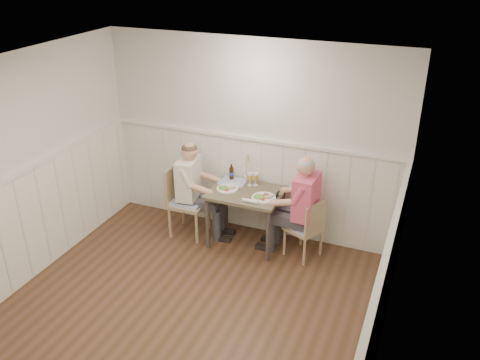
{
  "coord_description": "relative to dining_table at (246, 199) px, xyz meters",
  "views": [
    {
      "loc": [
        2.17,
        -3.5,
        3.64
      ],
      "look_at": [
        0.08,
        1.64,
        1.0
      ],
      "focal_mm": 38.0,
      "sensor_mm": 36.0,
      "label": 1
    }
  ],
  "objects": [
    {
      "name": "rolled_napkin",
      "position": [
        0.16,
        -0.26,
        0.12
      ],
      "size": [
        0.2,
        0.04,
        0.04
      ],
      "color": "white",
      "rests_on": "dining_table"
    },
    {
      "name": "room_shell",
      "position": [
        -0.08,
        -1.84,
        0.87
      ],
      "size": [
        4.04,
        4.54,
        2.6
      ],
      "color": "silver",
      "rests_on": "ground"
    },
    {
      "name": "beer_glass_b",
      "position": [
        -0.02,
        0.18,
        0.22
      ],
      "size": [
        0.07,
        0.07,
        0.18
      ],
      "color": "silver",
      "rests_on": "dining_table"
    },
    {
      "name": "man_in_pink",
      "position": [
        0.74,
        -0.0,
        -0.08
      ],
      "size": [
        0.64,
        0.45,
        1.36
      ],
      "color": "#3F3F47",
      "rests_on": "ground"
    },
    {
      "name": "beer_glass_a",
      "position": [
        0.05,
        0.21,
        0.22
      ],
      "size": [
        0.07,
        0.07,
        0.18
      ],
      "color": "silver",
      "rests_on": "dining_table"
    },
    {
      "name": "wainscot",
      "position": [
        -0.08,
        -1.15,
        0.04
      ],
      "size": [
        4.0,
        4.49,
        1.34
      ],
      "color": "white",
      "rests_on": "ground"
    },
    {
      "name": "gingham_mat",
      "position": [
        -0.26,
        0.2,
        0.1
      ],
      "size": [
        0.35,
        0.29,
        0.01
      ],
      "color": "#647AAE",
      "rests_on": "dining_table"
    },
    {
      "name": "chair_left",
      "position": [
        -0.84,
        -0.08,
        -0.12
      ],
      "size": [
        0.47,
        0.47,
        0.97
      ],
      "color": "tan",
      "rests_on": "ground"
    },
    {
      "name": "ground_plane",
      "position": [
        -0.08,
        -1.84,
        -0.65
      ],
      "size": [
        4.5,
        4.5,
        0.0
      ],
      "primitive_type": "plane",
      "color": "#472E1B"
    },
    {
      "name": "dining_table",
      "position": [
        0.0,
        0.0,
        0.0
      ],
      "size": [
        0.92,
        0.7,
        0.75
      ],
      "color": "brown",
      "rests_on": "ground"
    },
    {
      "name": "plate_diner",
      "position": [
        -0.25,
        -0.04,
        0.12
      ],
      "size": [
        0.28,
        0.28,
        0.07
      ],
      "color": "white",
      "rests_on": "dining_table"
    },
    {
      "name": "beer_bottle",
      "position": [
        -0.31,
        0.26,
        0.2
      ],
      "size": [
        0.06,
        0.06,
        0.22
      ],
      "color": "black",
      "rests_on": "dining_table"
    },
    {
      "name": "grass_vase",
      "position": [
        -0.11,
        0.26,
        0.29
      ],
      "size": [
        0.05,
        0.05,
        0.42
      ],
      "color": "silver",
      "rests_on": "dining_table"
    },
    {
      "name": "plate_man",
      "position": [
        0.26,
        -0.1,
        0.13
      ],
      "size": [
        0.3,
        0.3,
        0.08
      ],
      "color": "white",
      "rests_on": "dining_table"
    },
    {
      "name": "chair_right",
      "position": [
        0.82,
        -0.03,
        -0.22
      ],
      "size": [
        0.5,
        0.5,
        0.8
      ],
      "color": "tan",
      "rests_on": "ground"
    },
    {
      "name": "diner_cream",
      "position": [
        -0.74,
        -0.05,
        -0.09
      ],
      "size": [
        0.66,
        0.46,
        1.34
      ],
      "color": "#3F3F47",
      "rests_on": "ground"
    }
  ]
}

